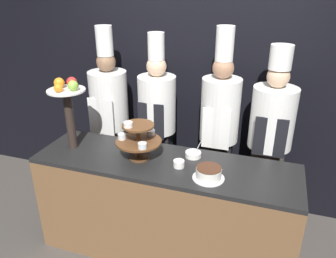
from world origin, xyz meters
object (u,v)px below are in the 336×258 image
(chef_center_right, at_px, (219,126))
(chef_right, at_px, (270,136))
(fruit_pedestal, at_px, (68,101))
(cake_round, at_px, (209,173))
(tiered_stand, at_px, (138,138))
(chef_center_left, at_px, (157,121))
(serving_bowl_far, at_px, (193,154))
(chef_left, at_px, (110,114))
(cup_white, at_px, (179,164))

(chef_center_right, bearing_deg, chef_right, 0.00)
(fruit_pedestal, bearing_deg, cake_round, -5.88)
(tiered_stand, xyz_separation_m, cake_round, (0.61, -0.12, -0.14))
(tiered_stand, distance_m, fruit_pedestal, 0.68)
(chef_center_left, distance_m, chef_right, 1.09)
(serving_bowl_far, height_order, chef_left, chef_left)
(serving_bowl_far, distance_m, chef_left, 1.12)
(cup_white, bearing_deg, chef_left, 145.07)
(tiered_stand, height_order, serving_bowl_far, tiered_stand)
(cup_white, height_order, chef_center_right, chef_center_right)
(cake_round, xyz_separation_m, chef_center_right, (-0.06, 0.76, 0.06))
(tiered_stand, xyz_separation_m, chef_center_left, (-0.07, 0.64, -0.10))
(fruit_pedestal, height_order, chef_center_right, chef_center_right)
(cup_white, distance_m, chef_left, 1.16)
(chef_left, relative_size, chef_right, 1.05)
(cake_round, bearing_deg, fruit_pedestal, 174.12)
(fruit_pedestal, xyz_separation_m, chef_right, (1.64, 0.63, -0.35))
(cup_white, bearing_deg, tiered_stand, 175.55)
(fruit_pedestal, xyz_separation_m, chef_left, (0.03, 0.63, -0.35))
(fruit_pedestal, distance_m, cup_white, 1.07)
(tiered_stand, height_order, chef_left, chef_left)
(chef_left, xyz_separation_m, chef_center_right, (1.15, 0.00, 0.03))
(chef_left, distance_m, chef_center_left, 0.53)
(tiered_stand, bearing_deg, cake_round, -11.12)
(chef_left, bearing_deg, chef_right, 0.00)
(cake_round, bearing_deg, chef_right, 62.20)
(cup_white, distance_m, chef_center_left, 0.79)
(tiered_stand, bearing_deg, cup_white, -4.45)
(tiered_stand, bearing_deg, chef_center_left, 96.49)
(cake_round, bearing_deg, tiered_stand, 168.88)
(chef_left, bearing_deg, cake_round, -32.06)
(cake_round, bearing_deg, chef_center_right, 94.88)
(cake_round, distance_m, chef_center_left, 1.02)
(tiered_stand, relative_size, cup_white, 4.29)
(chef_right, bearing_deg, tiered_stand, -147.78)
(chef_center_left, bearing_deg, cake_round, -47.91)
(cake_round, xyz_separation_m, chef_right, (0.40, 0.76, 0.03))
(tiered_stand, xyz_separation_m, chef_left, (-0.60, 0.64, -0.10))
(fruit_pedestal, xyz_separation_m, serving_bowl_far, (1.05, 0.16, -0.41))
(tiered_stand, relative_size, chef_center_right, 0.19)
(tiered_stand, relative_size, chef_center_left, 0.20)
(cup_white, height_order, chef_left, chef_left)
(cup_white, bearing_deg, serving_bowl_far, 71.35)
(cake_round, bearing_deg, cup_white, 160.19)
(fruit_pedestal, bearing_deg, chef_left, 87.03)
(chef_left, relative_size, chef_center_right, 0.98)
(serving_bowl_far, xyz_separation_m, chef_center_right, (0.13, 0.47, 0.09))
(chef_left, distance_m, chef_right, 1.61)
(chef_right, bearing_deg, chef_center_left, -180.00)
(cup_white, xyz_separation_m, chef_center_left, (-0.43, 0.67, 0.05))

